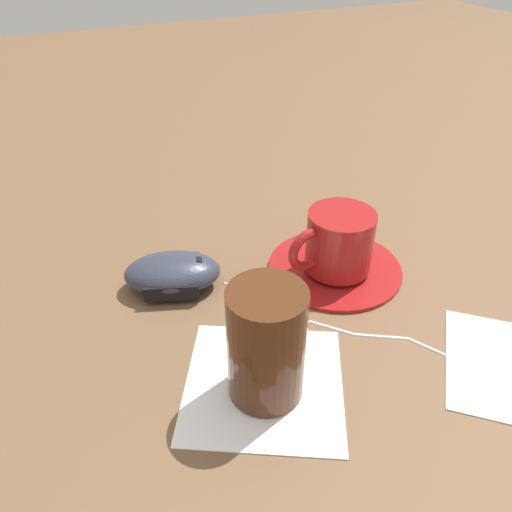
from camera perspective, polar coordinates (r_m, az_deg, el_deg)
The scene contains 7 objects.
ground_plane at distance 0.52m, azimuth 7.66°, elevation -6.24°, with size 3.00×3.00×0.00m, color brown.
saucer at distance 0.57m, azimuth 8.98°, elevation -1.19°, with size 0.15×0.15×0.01m, color maroon.
coffee_cup at distance 0.54m, azimuth 9.32°, elevation 1.65°, with size 0.07×0.10×0.07m.
computer_mouse at distance 0.54m, azimuth -9.51°, elevation -1.90°, with size 0.09×0.12×0.04m.
mouse_cable at distance 0.50m, azimuth 11.33°, elevation -8.08°, with size 0.24×0.19×0.00m.
napkin_under_glass at distance 0.45m, azimuth 0.90°, elevation -14.34°, with size 0.14×0.14×0.00m, color white.
drinking_glass at distance 0.40m, azimuth 1.19°, elevation -10.01°, with size 0.06×0.06×0.11m, color #4C2814.
Camera 1 is at (-0.32, 0.22, 0.34)m, focal length 35.00 mm.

